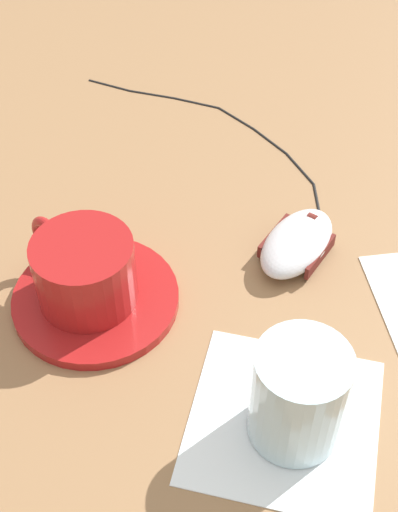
% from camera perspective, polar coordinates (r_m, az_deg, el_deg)
% --- Properties ---
extents(ground_plane, '(3.00, 3.00, 0.00)m').
position_cam_1_polar(ground_plane, '(0.64, 3.13, -5.63)').
color(ground_plane, olive).
extents(saucer, '(0.15, 0.15, 0.01)m').
position_cam_1_polar(saucer, '(0.66, -8.25, -3.41)').
color(saucer, maroon).
rests_on(saucer, ground).
extents(coffee_cup, '(0.09, 0.12, 0.06)m').
position_cam_1_polar(coffee_cup, '(0.64, -9.23, -1.12)').
color(coffee_cup, maroon).
rests_on(coffee_cup, saucer).
extents(computer_mouse, '(0.11, 0.06, 0.03)m').
position_cam_1_polar(computer_mouse, '(0.70, 7.85, 1.05)').
color(computer_mouse, silver).
rests_on(computer_mouse, ground).
extents(mouse_cable, '(0.10, 0.37, 0.00)m').
position_cam_1_polar(mouse_cable, '(0.86, 1.82, 10.25)').
color(mouse_cable, black).
rests_on(mouse_cable, ground).
extents(napkin_under_glass, '(0.20, 0.20, 0.00)m').
position_cam_1_polar(napkin_under_glass, '(0.59, 6.81, -12.91)').
color(napkin_under_glass, white).
rests_on(napkin_under_glass, ground).
extents(drinking_glass, '(0.07, 0.07, 0.09)m').
position_cam_1_polar(drinking_glass, '(0.55, 7.97, -10.99)').
color(drinking_glass, silver).
rests_on(drinking_glass, napkin_under_glass).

